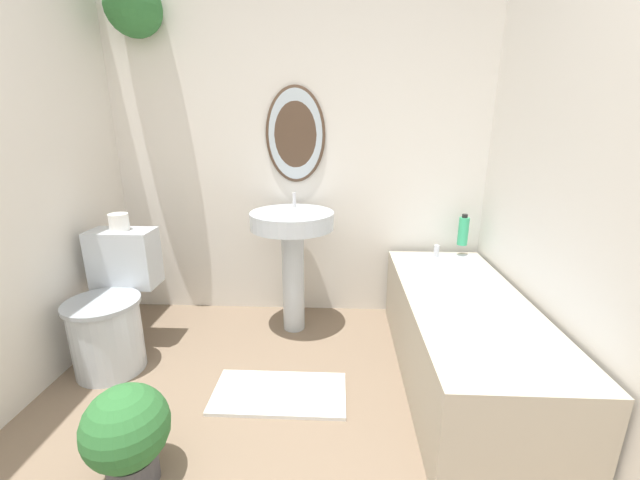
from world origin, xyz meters
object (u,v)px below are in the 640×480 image
at_px(toilet, 113,310).
at_px(bathtub, 462,337).
at_px(shampoo_bottle, 463,231).
at_px(toilet_paper_roll, 119,222).
at_px(potted_plant, 127,432).
at_px(pedestal_sink, 292,241).

relative_size(toilet, bathtub, 0.49).
bearing_deg(shampoo_bottle, toilet, -163.82).
bearing_deg(bathtub, toilet_paper_roll, 172.09).
relative_size(toilet, potted_plant, 1.80).
relative_size(pedestal_sink, potted_plant, 2.20).
distance_m(pedestal_sink, toilet_paper_roll, 1.04).
bearing_deg(toilet, bathtub, -2.23).
xyz_separation_m(pedestal_sink, shampoo_bottle, (1.15, 0.18, 0.03)).
height_order(shampoo_bottle, potted_plant, shampoo_bottle).
bearing_deg(toilet, toilet_paper_roll, 90.00).
bearing_deg(pedestal_sink, toilet, -156.24).
height_order(toilet, pedestal_sink, pedestal_sink).
bearing_deg(toilet_paper_roll, bathtub, -7.91).
height_order(toilet, bathtub, toilet).
bearing_deg(shampoo_bottle, pedestal_sink, -170.93).
height_order(bathtub, potted_plant, bathtub).
relative_size(bathtub, potted_plant, 3.70).
xyz_separation_m(shampoo_bottle, potted_plant, (-1.65, -1.43, -0.43)).
bearing_deg(pedestal_sink, bathtub, -27.95).
distance_m(shampoo_bottle, toilet_paper_roll, 2.19).
xyz_separation_m(bathtub, potted_plant, (-1.47, -0.73, -0.02)).
bearing_deg(pedestal_sink, potted_plant, -111.85).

